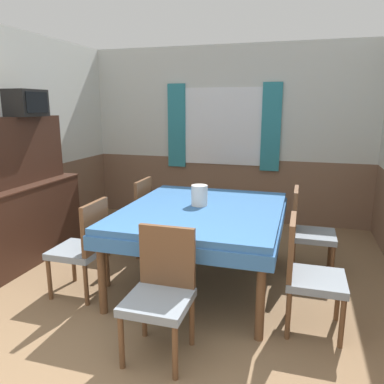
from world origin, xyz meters
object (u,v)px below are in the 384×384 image
(chair_right_far, at_px, (307,229))
(chair_left_near, at_px, (84,245))
(chair_left_far, at_px, (134,214))
(dining_table, at_px, (202,218))
(tv, at_px, (26,103))
(vase, at_px, (199,195))
(chair_head_near, at_px, (161,289))
(sideboard, at_px, (24,202))
(chair_right_near, at_px, (307,271))

(chair_right_far, bearing_deg, chair_left_near, -61.49)
(chair_right_far, bearing_deg, chair_left_far, -90.00)
(dining_table, bearing_deg, chair_left_near, -151.49)
(dining_table, xyz_separation_m, tv, (-2.04, 0.14, 1.09))
(vase, bearing_deg, chair_left_near, -146.40)
(chair_right_far, bearing_deg, dining_table, -61.49)
(chair_left_near, bearing_deg, chair_right_far, -61.49)
(chair_head_near, bearing_deg, sideboard, -28.39)
(chair_head_near, distance_m, chair_right_near, 1.15)
(dining_table, height_order, chair_left_far, chair_left_far)
(dining_table, relative_size, chair_left_far, 1.97)
(dining_table, height_order, chair_right_near, chair_right_near)
(chair_left_near, bearing_deg, sideboard, 63.73)
(chair_left_far, relative_size, chair_right_near, 1.00)
(sideboard, xyz_separation_m, vase, (2.04, 0.07, 0.20))
(chair_left_far, height_order, chair_right_far, same)
(dining_table, height_order, chair_left_near, chair_left_near)
(chair_left_far, distance_m, chair_right_near, 2.25)
(chair_right_near, relative_size, tv, 2.17)
(chair_left_near, xyz_separation_m, chair_right_far, (1.97, 1.07, 0.00))
(chair_left_far, distance_m, tv, 1.71)
(chair_head_near, distance_m, chair_right_far, 1.93)
(chair_head_near, relative_size, chair_right_near, 1.00)
(dining_table, relative_size, chair_right_near, 1.97)
(chair_right_near, height_order, vase, vase)
(chair_left_near, distance_m, chair_right_far, 2.25)
(chair_right_near, height_order, tv, tv)
(chair_right_far, relative_size, sideboard, 0.56)
(sideboard, distance_m, tv, 1.09)
(chair_head_near, distance_m, chair_left_near, 1.15)
(chair_left_near, distance_m, tv, 1.79)
(dining_table, xyz_separation_m, chair_right_far, (0.99, 0.54, -0.19))
(dining_table, distance_m, tv, 2.32)
(dining_table, distance_m, chair_right_near, 1.14)
(chair_head_near, bearing_deg, chair_right_near, -149.33)
(chair_left_far, bearing_deg, chair_head_near, -149.23)
(dining_table, height_order, chair_head_near, chair_head_near)
(chair_left_far, height_order, tv, tv)
(chair_head_near, xyz_separation_m, vase, (-0.05, 1.21, 0.39))
(chair_left_far, height_order, chair_head_near, same)
(chair_left_near, bearing_deg, chair_right_near, -90.00)
(chair_left_far, xyz_separation_m, sideboard, (-1.11, -0.53, 0.20))
(chair_head_near, xyz_separation_m, chair_right_near, (0.99, 0.59, 0.00))
(dining_table, distance_m, chair_right_far, 1.14)
(chair_right_near, bearing_deg, chair_head_near, -59.33)
(chair_left_near, bearing_deg, tv, 57.13)
(dining_table, distance_m, sideboard, 2.10)
(sideboard, bearing_deg, chair_head_near, -28.39)
(chair_head_near, relative_size, tv, 2.17)
(tv, xyz_separation_m, vase, (1.98, -0.06, -0.89))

